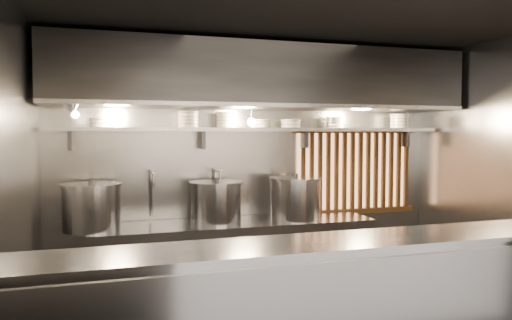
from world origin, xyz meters
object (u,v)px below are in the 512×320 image
heat_lamp (72,108)px  stock_pot_mid (216,202)px  pendant_bulb (252,122)px  stock_pot_left (92,207)px  stock_pot_right (295,198)px

heat_lamp → stock_pot_mid: size_ratio=0.52×
pendant_bulb → stock_pot_left: pendant_bulb is taller
stock_pot_right → heat_lamp: bearing=-174.2°
stock_pot_left → stock_pot_mid: size_ratio=0.96×
heat_lamp → stock_pot_left: size_ratio=0.54×
stock_pot_left → stock_pot_mid: bearing=1.2°
stock_pot_mid → stock_pot_right: size_ratio=1.01×
stock_pot_mid → pendant_bulb: bearing=8.2°
stock_pot_left → stock_pot_right: bearing=-0.9°
pendant_bulb → stock_pot_mid: pendant_bulb is taller
stock_pot_mid → stock_pot_right: bearing=-4.0°
heat_lamp → stock_pot_mid: bearing=11.8°
stock_pot_mid → heat_lamp: bearing=-168.2°
stock_pot_right → stock_pot_left: bearing=179.1°
pendant_bulb → stock_pot_mid: (-0.41, -0.06, -0.84)m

